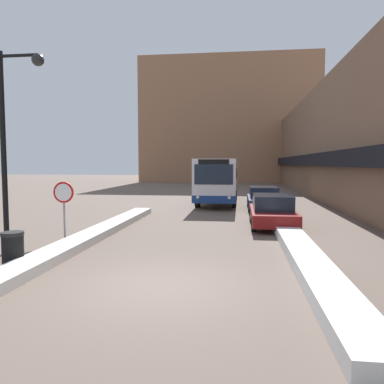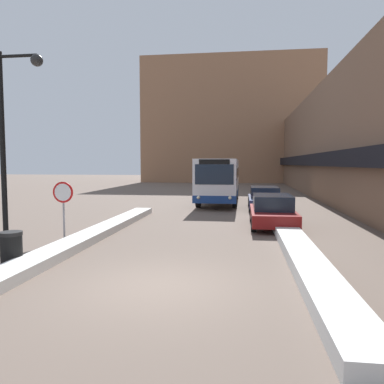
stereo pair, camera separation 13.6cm
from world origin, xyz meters
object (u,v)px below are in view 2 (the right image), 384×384
Objects in this scene: city_bus at (220,179)px; trash_bin at (11,249)px; parked_car_middle at (264,198)px; street_lamp at (11,129)px; parked_car_front at (272,211)px; stop_sign at (63,198)px.

city_bus is 10.81× the size of trash_bin.
parked_car_middle is 15.19m from street_lamp.
parked_car_front is 10.61m from trash_bin.
street_lamp is at bearing -105.76° from stop_sign.
stop_sign is 2.24× the size of trash_bin.
street_lamp is (-5.35, -15.88, 2.13)m from city_bus.
stop_sign is 3.12m from street_lamp.
stop_sign is (-7.71, -10.29, 0.83)m from parked_car_middle.
parked_car_middle is 12.88m from stop_sign.
parked_car_middle is (2.94, -3.53, -0.98)m from city_bus.
street_lamp is (-8.29, -6.12, 3.11)m from parked_car_front.
parked_car_front is 8.75m from stop_sign.
stop_sign is 0.35× the size of street_lamp.
parked_car_middle is at bearing 90.00° from parked_car_front.
stop_sign is at bearing -126.84° from parked_car_middle.
stop_sign is at bearing -152.17° from parked_car_front.
city_bus is 2.24× the size of parked_car_middle.
parked_car_front is 0.73× the size of street_lamp.
street_lamp is (-0.58, -2.06, 2.28)m from stop_sign.
city_bus reaches higher than trash_bin.
parked_car_middle is (-0.00, 6.22, 0.00)m from parked_car_front.
parked_car_middle reaches higher than trash_bin.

